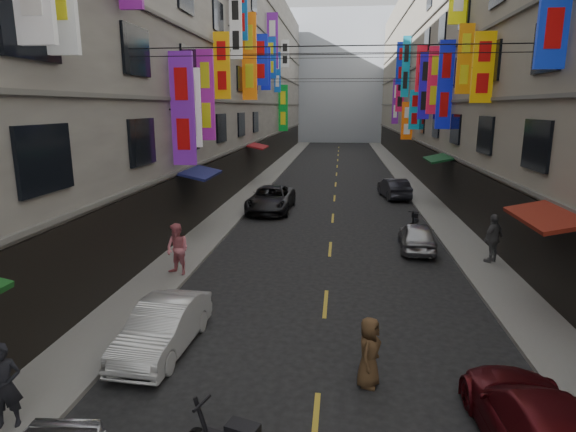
% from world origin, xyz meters
% --- Properties ---
extents(sidewalk_left, '(2.00, 90.00, 0.12)m').
position_xyz_m(sidewalk_left, '(-6.00, 42.00, 0.06)').
color(sidewalk_left, slate).
rests_on(sidewalk_left, ground).
extents(sidewalk_right, '(2.00, 90.00, 0.12)m').
position_xyz_m(sidewalk_right, '(6.00, 42.00, 0.06)').
color(sidewalk_right, slate).
rests_on(sidewalk_right, ground).
extents(building_row_left, '(10.14, 90.00, 19.00)m').
position_xyz_m(building_row_left, '(-11.99, 42.00, 9.49)').
color(building_row_left, gray).
rests_on(building_row_left, ground).
extents(building_row_right, '(10.14, 90.00, 19.00)m').
position_xyz_m(building_row_right, '(11.99, 42.00, 9.49)').
color(building_row_right, gray).
rests_on(building_row_right, ground).
extents(haze_block, '(18.00, 8.00, 22.00)m').
position_xyz_m(haze_block, '(0.00, 92.00, 11.00)').
color(haze_block, '#A6ADB9').
rests_on(haze_block, ground).
extents(shop_signage, '(14.00, 55.00, 11.97)m').
position_xyz_m(shop_signage, '(-0.19, 35.06, 9.10)').
color(shop_signage, blue).
rests_on(shop_signage, ground).
extents(street_awnings, '(13.99, 35.20, 0.41)m').
position_xyz_m(street_awnings, '(-1.26, 26.00, 3.00)').
color(street_awnings, '#15511A').
rests_on(street_awnings, ground).
extents(overhead_cables, '(14.00, 38.04, 1.24)m').
position_xyz_m(overhead_cables, '(0.00, 30.00, 8.80)').
color(overhead_cables, black).
rests_on(overhead_cables, ground).
extents(lane_markings, '(0.12, 80.20, 0.01)m').
position_xyz_m(lane_markings, '(0.00, 39.00, 0.00)').
color(lane_markings, gold).
rests_on(lane_markings, ground).
extents(scooter_far_right, '(0.73, 1.76, 1.14)m').
position_xyz_m(scooter_far_right, '(4.13, 27.83, 0.44)').
color(scooter_far_right, black).
rests_on(scooter_far_right, ground).
extents(car_left_mid, '(1.54, 3.88, 1.25)m').
position_xyz_m(car_left_mid, '(-4.00, 14.59, 0.63)').
color(car_left_mid, silver).
rests_on(car_left_mid, ground).
extents(car_left_far, '(2.53, 5.33, 1.47)m').
position_xyz_m(car_left_far, '(-3.69, 31.44, 0.74)').
color(car_left_far, black).
rests_on(car_left_far, ground).
extents(car_right_near, '(1.98, 4.50, 1.29)m').
position_xyz_m(car_right_near, '(3.92, 11.54, 0.64)').
color(car_right_near, '#550E14').
rests_on(car_right_near, ground).
extents(car_right_mid, '(1.66, 3.70, 1.23)m').
position_xyz_m(car_right_mid, '(3.72, 24.27, 0.62)').
color(car_right_mid, '#A7A7AB').
rests_on(car_right_mid, ground).
extents(car_right_far, '(2.02, 4.28, 1.36)m').
position_xyz_m(car_right_far, '(4.00, 36.56, 0.68)').
color(car_right_far, '#27272F').
rests_on(car_right_far, ground).
extents(pedestrian_lnear, '(0.76, 0.73, 1.67)m').
position_xyz_m(pedestrian_lnear, '(-5.81, 11.23, 0.96)').
color(pedestrian_lnear, black).
rests_on(pedestrian_lnear, sidewalk_left).
extents(pedestrian_lfar, '(1.09, 0.95, 1.88)m').
position_xyz_m(pedestrian_lfar, '(-5.40, 19.84, 1.06)').
color(pedestrian_lfar, pink).
rests_on(pedestrian_lfar, sidewalk_left).
extents(pedestrian_rfar, '(1.27, 1.23, 1.93)m').
position_xyz_m(pedestrian_rfar, '(6.34, 22.55, 1.08)').
color(pedestrian_rfar, '#5F5E61').
rests_on(pedestrian_rfar, sidewalk_right).
extents(pedestrian_crossing, '(0.76, 0.92, 1.60)m').
position_xyz_m(pedestrian_crossing, '(1.09, 13.55, 0.80)').
color(pedestrian_crossing, '#503720').
rests_on(pedestrian_crossing, ground).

